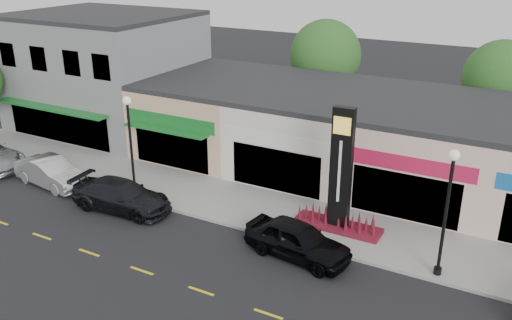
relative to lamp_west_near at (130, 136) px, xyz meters
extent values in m
plane|color=black|center=(8.00, -2.50, -3.48)|extent=(120.00, 120.00, 0.00)
cube|color=gray|center=(8.00, 1.85, -3.40)|extent=(52.00, 4.30, 0.15)
cube|color=gray|center=(8.00, -0.40, -3.40)|extent=(52.00, 0.20, 0.15)
cube|color=slate|center=(-10.00, 9.00, 0.52)|extent=(12.00, 10.00, 8.00)
cube|color=#262628|center=(-10.00, 9.00, 4.67)|extent=(12.00, 10.00, 0.30)
cube|color=black|center=(-10.00, 4.05, -2.08)|extent=(9.00, 0.10, 2.40)
cube|color=#186C28|center=(-10.00, 3.55, -0.78)|extent=(9.50, 1.00, 0.14)
cube|color=black|center=(-14.00, 4.05, 2.32)|extent=(1.40, 0.10, 1.60)
cube|color=black|center=(-11.00, 4.05, 2.32)|extent=(1.40, 0.10, 1.60)
cube|color=black|center=(-8.00, 4.05, 2.32)|extent=(1.40, 0.10, 1.60)
cube|color=black|center=(-5.50, 4.05, 2.32)|extent=(1.40, 0.10, 1.60)
cube|color=tan|center=(-0.50, 9.00, -1.23)|extent=(7.00, 10.00, 4.50)
cube|color=#262628|center=(-0.50, 9.00, 1.17)|extent=(7.00, 10.00, 0.30)
cube|color=black|center=(-0.50, 4.05, -2.08)|extent=(5.25, 0.10, 2.40)
cube|color=#186C28|center=(-0.50, 4.05, -0.38)|extent=(6.30, 0.12, 0.80)
cube|color=#186C28|center=(-0.50, 3.60, -0.78)|extent=(5.60, 0.90, 0.12)
cube|color=silver|center=(6.50, 9.00, -1.23)|extent=(7.00, 10.00, 4.50)
cube|color=#262628|center=(6.50, 9.00, 1.17)|extent=(7.00, 10.00, 0.30)
cube|color=black|center=(6.50, 4.05, -2.08)|extent=(5.25, 0.10, 2.40)
cube|color=silver|center=(6.50, 4.05, -0.38)|extent=(6.30, 0.12, 0.80)
cube|color=#CFAB9E|center=(13.50, 9.00, -1.23)|extent=(7.00, 10.00, 4.50)
cube|color=#262628|center=(13.50, 9.00, 1.17)|extent=(7.00, 10.00, 0.30)
cube|color=black|center=(13.50, 4.05, -2.08)|extent=(5.25, 0.10, 2.40)
cube|color=#C61A43|center=(13.50, 4.05, -0.38)|extent=(6.30, 0.12, 0.80)
cylinder|color=#382619|center=(4.00, 17.00, -1.90)|extent=(0.36, 0.36, 3.15)
sphere|color=#164918|center=(4.00, 17.00, 1.75)|extent=(5.20, 5.20, 5.20)
cylinder|color=#382619|center=(16.00, 17.00, -1.99)|extent=(0.36, 0.36, 2.97)
sphere|color=#164918|center=(16.00, 17.00, 1.42)|extent=(4.80, 4.80, 4.80)
cylinder|color=black|center=(0.00, 0.00, -3.18)|extent=(0.32, 0.32, 0.30)
cylinder|color=black|center=(0.00, 0.00, -0.68)|extent=(0.14, 0.14, 5.00)
sphere|color=silver|center=(0.00, 0.00, 1.92)|extent=(0.44, 0.44, 0.44)
cylinder|color=black|center=(16.00, 0.00, -3.18)|extent=(0.32, 0.32, 0.30)
cylinder|color=black|center=(16.00, 0.00, -0.68)|extent=(0.14, 0.14, 5.00)
sphere|color=silver|center=(16.00, 0.00, 1.92)|extent=(0.44, 0.44, 0.44)
cube|color=maroon|center=(11.00, 1.70, -3.23)|extent=(4.20, 1.30, 0.20)
cube|color=black|center=(11.00, 1.70, -0.33)|extent=(1.00, 0.40, 6.00)
cube|color=yellow|center=(11.00, 1.48, 1.87)|extent=(0.80, 0.05, 0.80)
cube|color=silver|center=(11.00, 1.48, -0.33)|extent=(0.12, 0.04, 3.00)
imported|color=silver|center=(-5.16, -1.09, -2.68)|extent=(2.25, 4.99, 1.59)
imported|color=black|center=(0.43, -1.52, -2.69)|extent=(2.59, 5.54, 1.56)
imported|color=black|center=(10.26, -1.33, -2.65)|extent=(2.58, 5.05, 1.64)
camera|label=1|loc=(18.53, -20.25, 9.31)|focal=38.00mm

